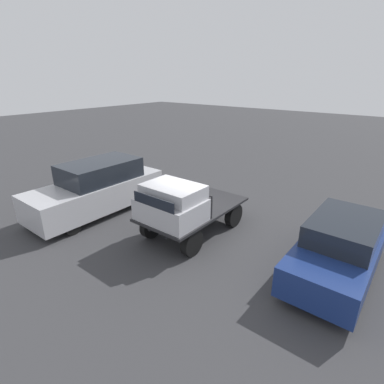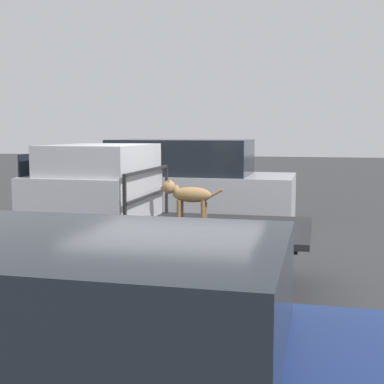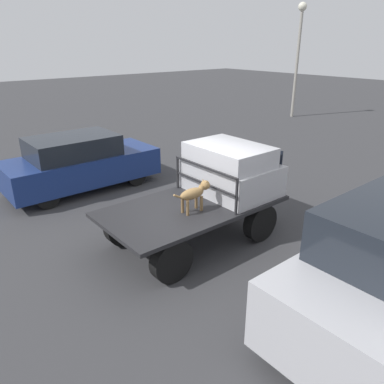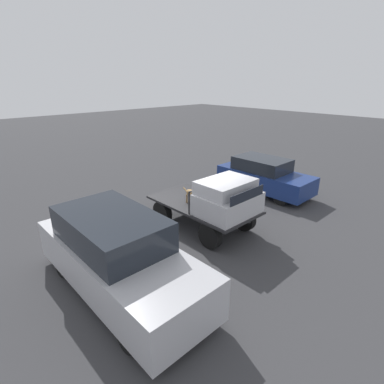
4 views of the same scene
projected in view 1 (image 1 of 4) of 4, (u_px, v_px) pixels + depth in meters
The scene contains 7 objects.
ground_plane at pixel (194, 231), 10.47m from camera, with size 80.00×80.00×0.00m, color #38383A.
flatbed_truck at pixel (194, 214), 10.24m from camera, with size 3.88×2.05×0.90m.
truck_cab at pixel (172, 204), 9.15m from camera, with size 1.49×1.93×1.11m.
truck_headboard at pixel (188, 196), 9.72m from camera, with size 0.04×1.93×0.77m.
dog at pixel (191, 194), 10.29m from camera, with size 0.94×0.23×0.62m.
parked_sedan at pixel (340, 248), 7.94m from camera, with size 4.34×1.76×1.62m.
parked_pickup_far at pixel (98, 188), 11.65m from camera, with size 5.28×1.96×2.02m.
Camera 1 is at (7.30, 5.70, 5.07)m, focal length 28.00 mm.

